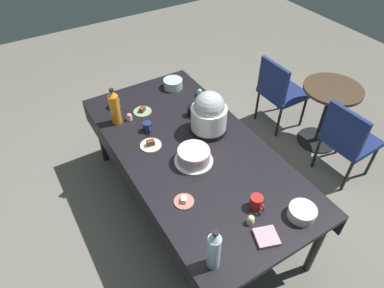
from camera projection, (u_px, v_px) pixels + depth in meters
name	position (u px, v px, depth m)	size (l,w,h in m)	color
ground	(192.00, 206.00, 3.24)	(9.00, 9.00, 0.00)	slate
potluck_table	(192.00, 154.00, 2.78)	(2.20, 1.10, 0.75)	black
frosted_layer_cake	(194.00, 156.00, 2.59)	(0.30, 0.30, 0.12)	silver
slow_cooker	(209.00, 114.00, 2.78)	(0.31, 0.31, 0.38)	black
glass_salad_bowl	(173.00, 84.00, 3.36)	(0.19, 0.19, 0.09)	#B2C6BC
ceramic_snack_bowl	(302.00, 212.00, 2.23)	(0.18, 0.18, 0.08)	silver
dessert_plate_cream	(151.00, 144.00, 2.75)	(0.17, 0.17, 0.05)	beige
dessert_plate_coral	(184.00, 201.00, 2.33)	(0.14, 0.14, 0.04)	#E07266
dessert_plate_sage	(142.00, 111.00, 3.08)	(0.16, 0.16, 0.05)	#8CA87F
cupcake_lemon	(129.00, 117.00, 2.98)	(0.05, 0.05, 0.07)	beige
cupcake_vanilla	(200.00, 92.00, 3.27)	(0.05, 0.05, 0.07)	beige
cupcake_berry	(251.00, 220.00, 2.19)	(0.05, 0.05, 0.07)	beige
soda_bottle_water	(214.00, 250.00, 1.90)	(0.08, 0.08, 0.33)	silver
soda_bottle_orange_juice	(115.00, 107.00, 2.87)	(0.09, 0.09, 0.34)	orange
coffee_mug_red	(256.00, 202.00, 2.28)	(0.13, 0.09, 0.09)	#B2231E
coffee_mug_olive	(115.00, 103.00, 3.12)	(0.13, 0.09, 0.08)	olive
coffee_mug_navy	(148.00, 127.00, 2.87)	(0.11, 0.07, 0.08)	navy
coffee_mug_black	(192.00, 111.00, 3.03)	(0.12, 0.07, 0.09)	black
paper_napkin_stack	(266.00, 237.00, 2.12)	(0.14, 0.14, 0.02)	pink
maroon_chair_left	(279.00, 90.00, 3.82)	(0.44, 0.44, 0.85)	navy
maroon_chair_right	(348.00, 138.00, 3.22)	(0.46, 0.46, 0.85)	navy
round_cafe_table	(328.00, 106.00, 3.59)	(0.60, 0.60, 0.72)	#473323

